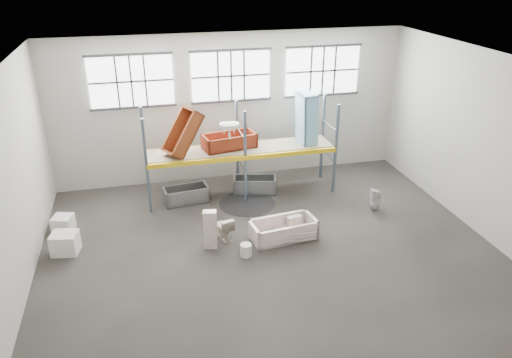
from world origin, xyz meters
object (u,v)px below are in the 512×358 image
object	(u,v)px
cistern_tall	(210,229)
rust_tub_flat	(229,141)
toilet_beige	(224,228)
steel_tub_right	(255,185)
toilet_white	(376,200)
bucket	(246,250)
bathtub_beige	(283,229)
carton_near	(65,243)
blue_tub_upright	(306,119)
steel_tub_left	(186,195)

from	to	relation	value
cistern_tall	rust_tub_flat	world-z (taller)	rust_tub_flat
toilet_beige	steel_tub_right	xyz separation A→B (m)	(1.52, 2.68, -0.09)
toilet_white	rust_tub_flat	distance (m)	4.93
cistern_tall	steel_tub_right	world-z (taller)	cistern_tall
bucket	bathtub_beige	bearing A→B (deg)	27.74
bucket	carton_near	distance (m)	4.80
rust_tub_flat	blue_tub_upright	distance (m)	2.59
cistern_tall	toilet_white	world-z (taller)	cistern_tall
steel_tub_left	steel_tub_right	size ratio (longest dim) A/B	1.00
bathtub_beige	cistern_tall	world-z (taller)	cistern_tall
rust_tub_flat	toilet_beige	bearing A→B (deg)	-104.48
bathtub_beige	steel_tub_left	bearing A→B (deg)	123.04
toilet_white	toilet_beige	bearing A→B (deg)	-74.79
bathtub_beige	carton_near	bearing A→B (deg)	166.60
bathtub_beige	toilet_beige	bearing A→B (deg)	160.45
cistern_tall	steel_tub_left	world-z (taller)	cistern_tall
toilet_beige	carton_near	xyz separation A→B (m)	(-4.23, 0.31, -0.06)
toilet_white	rust_tub_flat	xyz separation A→B (m)	(-4.12, 2.28, 1.47)
steel_tub_left	cistern_tall	bearing A→B (deg)	-83.19
toilet_beige	steel_tub_right	distance (m)	3.08
cistern_tall	steel_tub_left	size ratio (longest dim) A/B	0.79
steel_tub_left	bucket	distance (m)	3.68
bathtub_beige	steel_tub_left	size ratio (longest dim) A/B	1.31
rust_tub_flat	toilet_white	bearing A→B (deg)	-29.02
bathtub_beige	toilet_white	xyz separation A→B (m)	(3.24, 0.90, 0.08)
bathtub_beige	rust_tub_flat	distance (m)	3.65
cistern_tall	carton_near	xyz separation A→B (m)	(-3.79, 0.67, -0.26)
toilet_beige	steel_tub_right	bearing A→B (deg)	-135.32
steel_tub_left	bucket	xyz separation A→B (m)	(1.17, -3.49, -0.08)
steel_tub_right	bathtub_beige	bearing A→B (deg)	-88.53
steel_tub_left	blue_tub_upright	bearing A→B (deg)	3.04
blue_tub_upright	cistern_tall	bearing A→B (deg)	-140.37
cistern_tall	steel_tub_left	bearing A→B (deg)	107.44
toilet_beige	bucket	bearing A→B (deg)	95.83
bathtub_beige	steel_tub_right	distance (m)	3.04
bathtub_beige	carton_near	distance (m)	5.87
blue_tub_upright	carton_near	bearing A→B (deg)	-162.26
bucket	toilet_white	bearing A→B (deg)	19.06
bathtub_beige	bucket	size ratio (longest dim) A/B	5.20
toilet_white	carton_near	world-z (taller)	toilet_white
blue_tub_upright	carton_near	xyz separation A→B (m)	(-7.48, -2.39, -2.11)
steel_tub_right	toilet_white	bearing A→B (deg)	-32.80
carton_near	toilet_white	bearing A→B (deg)	1.46
steel_tub_left	steel_tub_right	world-z (taller)	steel_tub_right
steel_tub_right	rust_tub_flat	distance (m)	1.76
cistern_tall	blue_tub_upright	xyz separation A→B (m)	(3.69, 3.06, 1.84)
bathtub_beige	cistern_tall	bearing A→B (deg)	173.02
toilet_white	steel_tub_right	size ratio (longest dim) A/B	0.50
bathtub_beige	steel_tub_right	bearing A→B (deg)	84.64
rust_tub_flat	blue_tub_upright	world-z (taller)	blue_tub_upright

